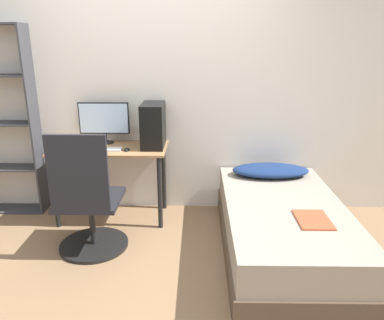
# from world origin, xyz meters

# --- Properties ---
(ground_plane) EXTENTS (14.00, 14.00, 0.00)m
(ground_plane) POSITION_xyz_m (0.00, 0.00, 0.00)
(ground_plane) COLOR #846647
(wall_back) EXTENTS (8.00, 0.05, 2.50)m
(wall_back) POSITION_xyz_m (0.00, 1.46, 1.25)
(wall_back) COLOR silver
(wall_back) RESTS_ON ground_plane
(desk) EXTENTS (1.09, 0.53, 0.73)m
(desk) POSITION_xyz_m (-0.39, 1.17, 0.61)
(desk) COLOR #997047
(desk) RESTS_ON ground_plane
(office_chair) EXTENTS (0.59, 0.59, 1.06)m
(office_chair) POSITION_xyz_m (-0.44, 0.52, 0.39)
(office_chair) COLOR black
(office_chair) RESTS_ON ground_plane
(bed) EXTENTS (0.97, 1.82, 0.45)m
(bed) POSITION_xyz_m (1.17, 0.52, 0.22)
(bed) COLOR #4C3D2D
(bed) RESTS_ON ground_plane
(pillow) EXTENTS (0.74, 0.36, 0.11)m
(pillow) POSITION_xyz_m (1.17, 1.17, 0.51)
(pillow) COLOR navy
(pillow) RESTS_ON bed
(magazine) EXTENTS (0.24, 0.32, 0.01)m
(magazine) POSITION_xyz_m (1.31, 0.22, 0.46)
(magazine) COLOR #B24C2D
(magazine) RESTS_ON bed
(monitor) EXTENTS (0.50, 0.17, 0.41)m
(monitor) POSITION_xyz_m (-0.47, 1.33, 0.96)
(monitor) COLOR black
(monitor) RESTS_ON desk
(keyboard) EXTENTS (0.42, 0.11, 0.02)m
(keyboard) POSITION_xyz_m (-0.46, 1.06, 0.74)
(keyboard) COLOR silver
(keyboard) RESTS_ON desk
(pc_tower) EXTENTS (0.21, 0.39, 0.42)m
(pc_tower) POSITION_xyz_m (0.03, 1.22, 0.94)
(pc_tower) COLOR black
(pc_tower) RESTS_ON desk
(mouse) EXTENTS (0.06, 0.09, 0.02)m
(mouse) POSITION_xyz_m (-0.20, 1.06, 0.74)
(mouse) COLOR black
(mouse) RESTS_ON desk
(phone) EXTENTS (0.07, 0.14, 0.01)m
(phone) POSITION_xyz_m (-0.85, 1.26, 0.74)
(phone) COLOR black
(phone) RESTS_ON desk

